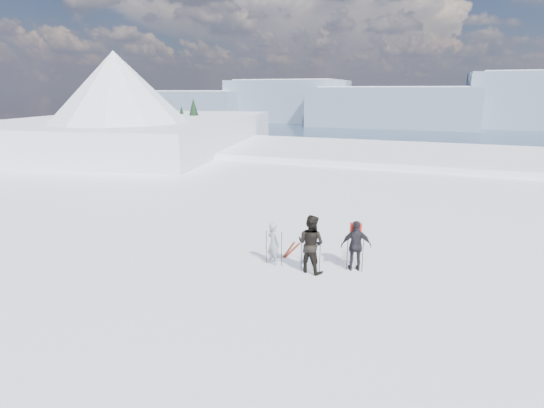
{
  "coord_description": "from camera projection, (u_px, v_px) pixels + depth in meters",
  "views": [
    {
      "loc": [
        3.45,
        -11.35,
        6.03
      ],
      "look_at": [
        -2.04,
        3.0,
        1.87
      ],
      "focal_mm": 28.0,
      "sensor_mm": 36.0,
      "label": 1
    }
  ],
  "objects": [
    {
      "name": "lake_basin",
      "position": [
        389.0,
        221.0,
        41.74
      ],
      "size": [
        820.0,
        820.0,
        71.62
      ],
      "color": "white",
      "rests_on": "ground"
    },
    {
      "name": "near_ridge",
      "position": [
        157.0,
        174.0,
        49.52
      ],
      "size": [
        31.37,
        35.68,
        25.62
      ],
      "color": "white",
      "rests_on": "ground"
    },
    {
      "name": "skier_grey",
      "position": [
        274.0,
        243.0,
        15.0
      ],
      "size": [
        0.67,
        0.62,
        1.54
      ],
      "primitive_type": "imported",
      "rotation": [
        0.0,
        0.0,
        2.56
      ],
      "color": "#8E959B",
      "rests_on": "ground"
    },
    {
      "name": "skier_dark",
      "position": [
        311.0,
        244.0,
        14.29
      ],
      "size": [
        1.14,
        0.99,
        2.01
      ],
      "primitive_type": "imported",
      "rotation": [
        0.0,
        0.0,
        2.88
      ],
      "color": "black",
      "rests_on": "ground"
    },
    {
      "name": "skis_loose",
      "position": [
        291.0,
        250.0,
        16.45
      ],
      "size": [
        0.33,
        1.7,
        0.03
      ],
      "color": "black",
      "rests_on": "ground"
    },
    {
      "name": "backpack",
      "position": [
        357.0,
        212.0,
        14.38
      ],
      "size": [
        0.42,
        0.32,
        0.51
      ],
      "primitive_type": "cube",
      "rotation": [
        0.0,
        0.0,
        3.46
      ],
      "color": "red",
      "rests_on": "skier_pack"
    },
    {
      "name": "ski_poles",
      "position": [
        312.0,
        252.0,
        14.58
      ],
      "size": [
        3.35,
        0.69,
        1.36
      ],
      "color": "black",
      "rests_on": "ground"
    },
    {
      "name": "far_mountain_range",
      "position": [
        467.0,
        103.0,
        414.69
      ],
      "size": [
        770.0,
        110.0,
        53.0
      ],
      "color": "slate",
      "rests_on": "ground"
    },
    {
      "name": "skier_pack",
      "position": [
        356.0,
        246.0,
        14.44
      ],
      "size": [
        1.12,
        0.74,
        1.77
      ],
      "primitive_type": "imported",
      "rotation": [
        0.0,
        0.0,
        3.46
      ],
      "color": "black",
      "rests_on": "ground"
    }
  ]
}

